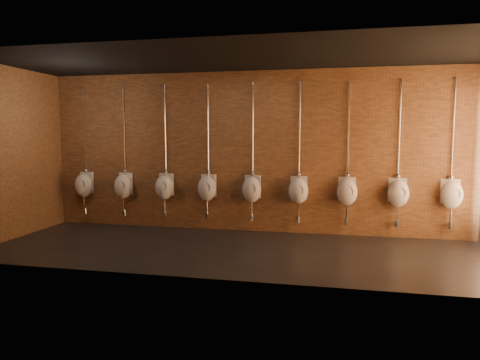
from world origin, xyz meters
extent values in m
plane|color=black|center=(0.00, 0.00, 0.00)|extent=(8.50, 8.50, 0.00)
cube|color=black|center=(0.00, 0.00, 3.20)|extent=(8.50, 3.00, 0.04)
cube|color=#996337|center=(0.00, 1.50, 1.60)|extent=(8.50, 0.04, 3.20)
cube|color=#996337|center=(0.00, -1.50, 1.60)|extent=(8.50, 0.04, 3.20)
cube|color=#996337|center=(-4.25, 0.00, 1.60)|extent=(0.04, 3.00, 3.20)
ellipsoid|color=white|center=(-3.64, 1.35, 0.86)|extent=(0.44, 0.40, 0.51)
cube|color=white|center=(-3.64, 1.48, 0.91)|extent=(0.33, 0.09, 0.46)
cylinder|color=#A1A1A1|center=(-3.64, 1.22, 0.89)|extent=(0.22, 0.06, 0.22)
cylinder|color=silver|center=(-3.64, 1.46, 2.03)|extent=(0.03, 0.03, 1.83)
sphere|color=silver|center=(-3.64, 1.45, 1.18)|extent=(0.09, 0.09, 0.09)
cylinder|color=silver|center=(-3.64, 1.46, 2.95)|extent=(0.06, 0.06, 0.01)
cylinder|color=silver|center=(-3.64, 1.35, 0.51)|extent=(0.04, 0.04, 0.31)
cylinder|color=silver|center=(-3.64, 1.35, 0.30)|extent=(0.09, 0.09, 0.12)
cylinder|color=silver|center=(-3.64, 1.44, 0.30)|extent=(0.04, 0.17, 0.04)
ellipsoid|color=white|center=(-2.72, 1.35, 0.86)|extent=(0.44, 0.40, 0.51)
cube|color=white|center=(-2.72, 1.48, 0.91)|extent=(0.33, 0.09, 0.46)
cylinder|color=#A1A1A1|center=(-2.72, 1.22, 0.89)|extent=(0.22, 0.06, 0.22)
cylinder|color=silver|center=(-2.72, 1.46, 2.03)|extent=(0.03, 0.03, 1.83)
sphere|color=silver|center=(-2.72, 1.45, 1.18)|extent=(0.09, 0.09, 0.09)
cylinder|color=silver|center=(-2.72, 1.46, 2.95)|extent=(0.06, 0.06, 0.01)
cylinder|color=silver|center=(-2.72, 1.35, 0.51)|extent=(0.04, 0.04, 0.31)
cylinder|color=silver|center=(-2.72, 1.35, 0.30)|extent=(0.09, 0.09, 0.12)
cylinder|color=silver|center=(-2.72, 1.44, 0.30)|extent=(0.04, 0.17, 0.04)
ellipsoid|color=white|center=(-1.80, 1.35, 0.86)|extent=(0.44, 0.40, 0.51)
cube|color=white|center=(-1.80, 1.48, 0.91)|extent=(0.33, 0.09, 0.46)
cylinder|color=#A1A1A1|center=(-1.80, 1.22, 0.89)|extent=(0.22, 0.06, 0.22)
cylinder|color=silver|center=(-1.80, 1.46, 2.03)|extent=(0.03, 0.03, 1.83)
sphere|color=silver|center=(-1.80, 1.45, 1.18)|extent=(0.09, 0.09, 0.09)
cylinder|color=silver|center=(-1.80, 1.46, 2.95)|extent=(0.06, 0.06, 0.01)
cylinder|color=silver|center=(-1.80, 1.35, 0.51)|extent=(0.04, 0.04, 0.31)
cylinder|color=silver|center=(-1.80, 1.35, 0.30)|extent=(0.09, 0.09, 0.12)
cylinder|color=silver|center=(-1.80, 1.44, 0.30)|extent=(0.04, 0.17, 0.04)
ellipsoid|color=white|center=(-0.88, 1.35, 0.86)|extent=(0.44, 0.40, 0.51)
cube|color=white|center=(-0.88, 1.48, 0.91)|extent=(0.33, 0.09, 0.46)
cylinder|color=#A1A1A1|center=(-0.88, 1.22, 0.89)|extent=(0.22, 0.06, 0.22)
cylinder|color=silver|center=(-0.88, 1.46, 2.03)|extent=(0.03, 0.03, 1.83)
sphere|color=silver|center=(-0.88, 1.45, 1.18)|extent=(0.09, 0.09, 0.09)
cylinder|color=silver|center=(-0.88, 1.46, 2.95)|extent=(0.06, 0.06, 0.01)
cylinder|color=silver|center=(-0.88, 1.35, 0.51)|extent=(0.04, 0.04, 0.31)
cylinder|color=silver|center=(-0.88, 1.35, 0.30)|extent=(0.09, 0.09, 0.12)
cylinder|color=silver|center=(-0.88, 1.44, 0.30)|extent=(0.04, 0.17, 0.04)
ellipsoid|color=white|center=(0.04, 1.35, 0.86)|extent=(0.44, 0.40, 0.51)
cube|color=white|center=(0.04, 1.48, 0.91)|extent=(0.33, 0.09, 0.46)
cylinder|color=#A1A1A1|center=(0.04, 1.22, 0.89)|extent=(0.22, 0.06, 0.22)
cylinder|color=silver|center=(0.04, 1.46, 2.03)|extent=(0.03, 0.03, 1.83)
sphere|color=silver|center=(0.04, 1.45, 1.18)|extent=(0.09, 0.09, 0.09)
cylinder|color=silver|center=(0.04, 1.46, 2.95)|extent=(0.06, 0.06, 0.01)
cylinder|color=silver|center=(0.04, 1.35, 0.51)|extent=(0.04, 0.04, 0.31)
cylinder|color=silver|center=(0.04, 1.35, 0.30)|extent=(0.09, 0.09, 0.12)
cylinder|color=silver|center=(0.04, 1.44, 0.30)|extent=(0.04, 0.17, 0.04)
ellipsoid|color=white|center=(0.96, 1.35, 0.86)|extent=(0.44, 0.40, 0.51)
cube|color=white|center=(0.96, 1.48, 0.91)|extent=(0.33, 0.09, 0.46)
cylinder|color=#A1A1A1|center=(0.96, 1.22, 0.89)|extent=(0.22, 0.06, 0.22)
cylinder|color=silver|center=(0.96, 1.46, 2.03)|extent=(0.03, 0.03, 1.83)
sphere|color=silver|center=(0.96, 1.45, 1.18)|extent=(0.09, 0.09, 0.09)
cylinder|color=silver|center=(0.96, 1.46, 2.95)|extent=(0.06, 0.06, 0.01)
cylinder|color=silver|center=(0.96, 1.35, 0.51)|extent=(0.04, 0.04, 0.31)
cylinder|color=silver|center=(0.96, 1.35, 0.30)|extent=(0.09, 0.09, 0.12)
cylinder|color=silver|center=(0.96, 1.44, 0.30)|extent=(0.04, 0.17, 0.04)
ellipsoid|color=white|center=(1.88, 1.35, 0.86)|extent=(0.44, 0.40, 0.51)
cube|color=white|center=(1.88, 1.48, 0.91)|extent=(0.33, 0.09, 0.46)
cylinder|color=#A1A1A1|center=(1.88, 1.22, 0.89)|extent=(0.22, 0.06, 0.22)
cylinder|color=silver|center=(1.88, 1.46, 2.03)|extent=(0.03, 0.03, 1.83)
sphere|color=silver|center=(1.88, 1.45, 1.18)|extent=(0.09, 0.09, 0.09)
cylinder|color=silver|center=(1.88, 1.46, 2.95)|extent=(0.06, 0.06, 0.01)
cylinder|color=silver|center=(1.88, 1.35, 0.51)|extent=(0.04, 0.04, 0.31)
cylinder|color=silver|center=(1.88, 1.35, 0.30)|extent=(0.09, 0.09, 0.12)
cylinder|color=silver|center=(1.88, 1.44, 0.30)|extent=(0.04, 0.17, 0.04)
ellipsoid|color=white|center=(2.80, 1.35, 0.86)|extent=(0.44, 0.40, 0.51)
cube|color=white|center=(2.80, 1.48, 0.91)|extent=(0.33, 0.09, 0.46)
cylinder|color=#A1A1A1|center=(2.80, 1.22, 0.89)|extent=(0.22, 0.06, 0.22)
cylinder|color=silver|center=(2.80, 1.46, 2.03)|extent=(0.03, 0.03, 1.83)
sphere|color=silver|center=(2.80, 1.45, 1.18)|extent=(0.09, 0.09, 0.09)
cylinder|color=silver|center=(2.80, 1.46, 2.95)|extent=(0.06, 0.06, 0.01)
cylinder|color=silver|center=(2.80, 1.35, 0.51)|extent=(0.04, 0.04, 0.31)
cylinder|color=silver|center=(2.80, 1.35, 0.30)|extent=(0.09, 0.09, 0.12)
cylinder|color=silver|center=(2.80, 1.44, 0.30)|extent=(0.04, 0.17, 0.04)
ellipsoid|color=white|center=(3.72, 1.35, 0.86)|extent=(0.44, 0.40, 0.51)
cube|color=white|center=(3.72, 1.48, 0.91)|extent=(0.33, 0.09, 0.46)
cylinder|color=#A1A1A1|center=(3.72, 1.22, 0.89)|extent=(0.22, 0.06, 0.22)
cylinder|color=silver|center=(3.72, 1.46, 2.03)|extent=(0.03, 0.03, 1.83)
sphere|color=silver|center=(3.72, 1.45, 1.18)|extent=(0.09, 0.09, 0.09)
cylinder|color=silver|center=(3.72, 1.46, 2.95)|extent=(0.06, 0.06, 0.01)
cylinder|color=silver|center=(3.72, 1.35, 0.51)|extent=(0.04, 0.04, 0.31)
cylinder|color=silver|center=(3.72, 1.35, 0.30)|extent=(0.09, 0.09, 0.12)
cylinder|color=silver|center=(3.72, 1.44, 0.30)|extent=(0.04, 0.17, 0.04)
camera|label=1|loc=(1.53, -6.92, 1.95)|focal=32.00mm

